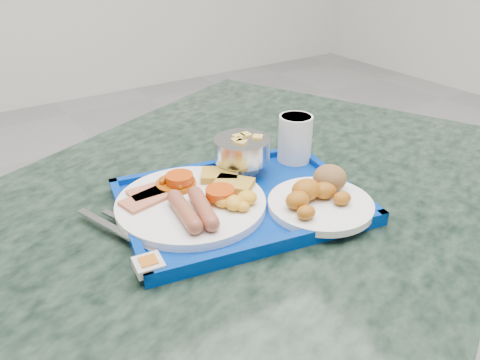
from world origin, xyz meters
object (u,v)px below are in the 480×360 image
object	(u,v)px
table	(226,293)
main_plate	(195,200)
juice_cup	(295,137)
fruit_bowl	(242,150)
bread_plate	(320,196)
tray	(240,203)

from	to	relation	value
table	main_plate	distance (m)	0.24
table	juice_cup	distance (m)	0.34
fruit_bowl	juice_cup	bearing A→B (deg)	-4.99
fruit_bowl	juice_cup	distance (m)	0.12
table	bread_plate	size ratio (longest dim) A/B	8.61
table	tray	xyz separation A→B (m)	(0.02, -0.02, 0.22)
juice_cup	tray	bearing A→B (deg)	-157.85
main_plate	fruit_bowl	bearing A→B (deg)	23.88
fruit_bowl	tray	bearing A→B (deg)	-125.80
bread_plate	juice_cup	world-z (taller)	juice_cup
tray	bread_plate	bearing A→B (deg)	-41.06
tray	fruit_bowl	size ratio (longest dim) A/B	4.24
tray	juice_cup	xyz separation A→B (m)	(0.18, 0.07, 0.06)
juice_cup	main_plate	bearing A→B (deg)	-169.05
fruit_bowl	bread_plate	bearing A→B (deg)	-76.39
table	main_plate	xyz separation A→B (m)	(-0.06, 0.00, 0.23)
table	main_plate	world-z (taller)	main_plate
fruit_bowl	juice_cup	world-z (taller)	juice_cup
main_plate	juice_cup	bearing A→B (deg)	10.95
main_plate	table	bearing A→B (deg)	-0.82
table	fruit_bowl	size ratio (longest dim) A/B	14.39
bread_plate	juice_cup	bearing A→B (deg)	64.39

